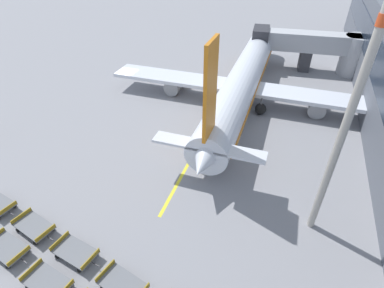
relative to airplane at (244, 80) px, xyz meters
The scene contains 10 objects.
ground_plane 16.26m from the airplane, behind, with size 500.00×500.00×0.00m, color gray.
jet_bridge 16.62m from the airplane, 56.94° to the left, with size 18.13×6.32×5.99m.
airplane is the anchor object (origin of this frame).
baggage_dolly_row_near_col_b 30.08m from the airplane, 110.18° to the right, with size 3.81×2.20×0.92m.
baggage_dolly_row_near_col_c 29.86m from the airplane, 101.54° to the right, with size 3.80×2.12×0.92m.
baggage_dolly_row_mid_a_col_b 27.97m from the airplane, 110.97° to the right, with size 3.81×2.27×0.92m.
baggage_dolly_row_mid_a_col_c 27.47m from the airplane, 102.05° to the right, with size 3.80×2.11×0.92m.
baggage_dolly_row_mid_a_col_d 27.81m from the airplane, 93.02° to the right, with size 3.81×2.27×0.92m.
apron_light_mast 22.36m from the airplane, 62.96° to the right, with size 2.00×0.70×19.22m.
stand_guidance_stripe 8.90m from the airplane, 104.62° to the right, with size 0.91×27.00×0.01m.
Camera 1 is at (21.88, -33.64, 18.51)m, focal length 28.00 mm.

